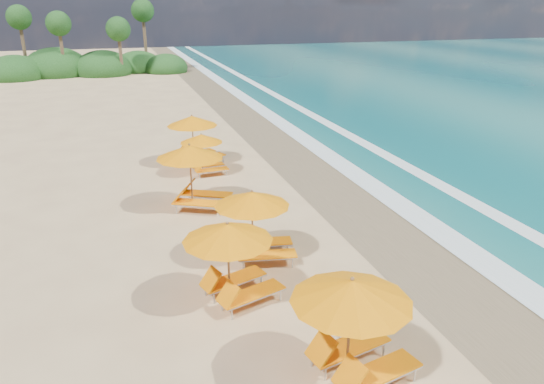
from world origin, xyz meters
The scene contains 10 objects.
ground centered at (0.00, 0.00, 0.00)m, with size 160.00×160.00×0.00m, color tan.
wet_sand centered at (4.00, 0.00, 0.01)m, with size 4.00×160.00×0.01m, color #877350.
surf_foam centered at (6.70, 0.00, 0.03)m, with size 4.00×160.00×0.01m.
station_0 centered at (-0.81, -8.68, 1.46)m, with size 3.18×3.06×2.60m.
station_1 centered at (-2.58, -4.88, 1.37)m, with size 3.12×3.05×2.45m.
station_2 centered at (-1.30, -2.71, 1.34)m, with size 2.86×2.73×2.40m.
station_3 centered at (-2.45, 2.25, 1.49)m, with size 3.52×3.52×2.66m.
station_4 centered at (-1.35, 6.35, 1.14)m, with size 2.30×2.15×2.04m.
station_5 centered at (-1.45, 8.23, 1.44)m, with size 3.30×3.24×2.56m.
treeline centered at (-9.94, 45.51, 1.00)m, with size 25.80×8.80×9.74m.
Camera 1 is at (-5.24, -16.88, 7.83)m, focal length 33.72 mm.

